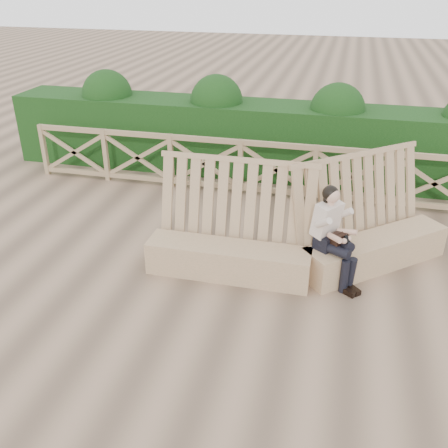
# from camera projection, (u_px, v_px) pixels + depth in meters

# --- Properties ---
(ground) EXTENTS (60.00, 60.00, 0.00)m
(ground) POSITION_uv_depth(u_px,v_px,m) (236.00, 298.00, 6.81)
(ground) COLOR brown
(ground) RESTS_ON ground
(bench) EXTENTS (4.30, 2.18, 1.62)m
(bench) POSITION_uv_depth(u_px,v_px,m) (302.00, 243.00, 7.32)
(bench) COLOR #8D7551
(bench) RESTS_ON ground
(woman) EXTENTS (0.81, 0.75, 1.42)m
(woman) POSITION_uv_depth(u_px,v_px,m) (333.00, 232.00, 6.87)
(woman) COLOR black
(woman) RESTS_ON ground
(guardrail) EXTENTS (10.10, 0.09, 1.10)m
(guardrail) POSITION_uv_depth(u_px,v_px,m) (277.00, 170.00, 9.57)
(guardrail) COLOR #8D6F52
(guardrail) RESTS_ON ground
(hedge) EXTENTS (12.00, 1.20, 1.50)m
(hedge) POSITION_uv_depth(u_px,v_px,m) (285.00, 141.00, 10.52)
(hedge) COLOR black
(hedge) RESTS_ON ground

